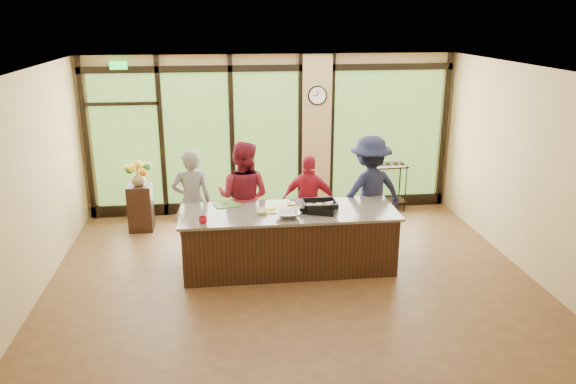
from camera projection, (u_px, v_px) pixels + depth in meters
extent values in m
plane|color=#52311D|center=(291.00, 276.00, 8.27)|extent=(7.00, 7.00, 0.00)
plane|color=white|center=(292.00, 69.00, 7.36)|extent=(7.00, 7.00, 0.00)
plane|color=tan|center=(272.00, 135.00, 10.65)|extent=(7.00, 0.00, 7.00)
plane|color=tan|center=(29.00, 188.00, 7.41)|extent=(0.00, 6.00, 6.00)
plane|color=tan|center=(528.00, 171.00, 8.21)|extent=(0.00, 6.00, 6.00)
cube|color=tan|center=(316.00, 134.00, 10.69)|extent=(0.55, 0.12, 3.00)
cube|color=black|center=(271.00, 68.00, 10.22)|extent=(6.90, 0.08, 0.12)
cube|color=black|center=(272.00, 204.00, 11.02)|extent=(6.90, 0.08, 0.20)
cube|color=#19D83F|center=(118.00, 65.00, 9.84)|extent=(0.30, 0.04, 0.14)
cube|color=#417027|center=(126.00, 142.00, 10.33)|extent=(1.20, 0.02, 2.50)
cube|color=#417027|center=(197.00, 140.00, 10.48)|extent=(1.20, 0.02, 2.50)
cube|color=#417027|center=(266.00, 138.00, 10.63)|extent=(1.20, 0.02, 2.50)
cube|color=#417027|center=(387.00, 135.00, 10.90)|extent=(2.10, 0.02, 2.50)
cube|color=black|center=(86.00, 140.00, 10.21)|extent=(0.08, 0.08, 3.00)
cube|color=black|center=(162.00, 138.00, 10.37)|extent=(0.08, 0.08, 3.00)
cube|color=black|center=(232.00, 136.00, 10.52)|extent=(0.08, 0.08, 3.00)
cube|color=black|center=(301.00, 135.00, 10.67)|extent=(0.08, 0.08, 3.00)
cube|color=black|center=(332.00, 134.00, 10.74)|extent=(0.08, 0.08, 3.00)
cube|color=black|center=(444.00, 131.00, 10.99)|extent=(0.08, 0.08, 3.00)
cube|color=black|center=(289.00, 241.00, 8.42)|extent=(3.10, 1.00, 0.88)
cube|color=slate|center=(289.00, 212.00, 8.28)|extent=(3.20, 1.10, 0.04)
cylinder|color=black|center=(317.00, 95.00, 10.40)|extent=(0.36, 0.04, 0.36)
cylinder|color=white|center=(318.00, 96.00, 10.38)|extent=(0.31, 0.01, 0.31)
cube|color=black|center=(318.00, 93.00, 10.36)|extent=(0.01, 0.00, 0.11)
cube|color=black|center=(315.00, 96.00, 10.37)|extent=(0.09, 0.00, 0.01)
imported|color=gray|center=(192.00, 202.00, 8.89)|extent=(0.66, 0.47, 1.71)
imported|color=maroon|center=(243.00, 197.00, 8.92)|extent=(1.08, 0.98, 1.82)
imported|color=#A7192C|center=(309.00, 202.00, 9.13)|extent=(0.98, 0.64, 1.55)
imported|color=#191D39|center=(369.00, 192.00, 9.13)|extent=(1.34, 0.99, 1.85)
cube|color=black|center=(320.00, 208.00, 8.25)|extent=(0.61, 0.55, 0.09)
imported|color=silver|center=(288.00, 214.00, 8.01)|extent=(0.36, 0.36, 0.08)
cube|color=#49832F|center=(227.00, 204.00, 8.53)|extent=(0.46, 0.39, 0.01)
cube|color=gold|center=(271.00, 210.00, 8.28)|extent=(0.42, 0.34, 0.01)
cube|color=gold|center=(297.00, 210.00, 8.29)|extent=(0.46, 0.37, 0.01)
imported|color=white|center=(261.00, 212.00, 8.16)|extent=(0.21, 0.21, 0.05)
imported|color=white|center=(299.00, 212.00, 8.18)|extent=(0.16, 0.16, 0.04)
imported|color=white|center=(291.00, 204.00, 8.52)|extent=(0.14, 0.14, 0.03)
imported|color=#B2111E|center=(203.00, 220.00, 7.77)|extent=(0.15, 0.15, 0.10)
cube|color=black|center=(141.00, 208.00, 9.95)|extent=(0.41, 0.41, 0.83)
imported|color=olive|center=(138.00, 178.00, 9.78)|extent=(0.26, 0.26, 0.26)
cube|color=black|center=(385.00, 200.00, 11.07)|extent=(0.76, 0.47, 0.03)
cube|color=black|center=(387.00, 166.00, 10.85)|extent=(0.76, 0.47, 0.03)
cylinder|color=black|center=(372.00, 190.00, 10.77)|extent=(0.03, 0.03, 0.94)
cylinder|color=black|center=(406.00, 189.00, 10.84)|extent=(0.03, 0.03, 0.94)
cylinder|color=black|center=(367.00, 184.00, 11.12)|extent=(0.03, 0.03, 0.94)
cylinder|color=black|center=(400.00, 183.00, 11.20)|extent=(0.03, 0.03, 0.94)
imported|color=silver|center=(376.00, 163.00, 10.81)|extent=(0.11, 0.11, 0.10)
imported|color=silver|center=(384.00, 163.00, 10.83)|extent=(0.11, 0.11, 0.10)
imported|color=silver|center=(392.00, 162.00, 10.84)|extent=(0.11, 0.11, 0.10)
imported|color=silver|center=(399.00, 162.00, 10.86)|extent=(0.11, 0.11, 0.10)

